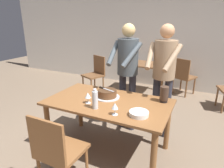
% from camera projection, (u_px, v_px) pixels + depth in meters
% --- Properties ---
extents(ground_plane, '(14.00, 14.00, 0.00)m').
position_uv_depth(ground_plane, '(108.00, 149.00, 2.85)').
color(ground_plane, '#7A6651').
extents(back_wall, '(10.00, 0.12, 2.70)m').
position_uv_depth(back_wall, '(163.00, 36.00, 5.12)').
color(back_wall, silver).
rests_on(back_wall, ground_plane).
extents(main_dining_table, '(1.61, 0.91, 0.75)m').
position_uv_depth(main_dining_table, '(108.00, 108.00, 2.64)').
color(main_dining_table, brown).
rests_on(main_dining_table, ground_plane).
extents(cake_on_platter, '(0.34, 0.34, 0.11)m').
position_uv_depth(cake_on_platter, '(107.00, 94.00, 2.71)').
color(cake_on_platter, silver).
rests_on(cake_on_platter, main_dining_table).
extents(cake_knife, '(0.26, 0.10, 0.02)m').
position_uv_depth(cake_knife, '(103.00, 88.00, 2.74)').
color(cake_knife, silver).
rests_on(cake_knife, cake_on_platter).
extents(plate_stack, '(0.22, 0.22, 0.05)m').
position_uv_depth(plate_stack, '(139.00, 114.00, 2.21)').
color(plate_stack, white).
rests_on(plate_stack, main_dining_table).
extents(wine_glass_near, '(0.08, 0.08, 0.14)m').
position_uv_depth(wine_glass_near, '(88.00, 96.00, 2.51)').
color(wine_glass_near, silver).
rests_on(wine_glass_near, main_dining_table).
extents(wine_glass_far, '(0.08, 0.08, 0.14)m').
position_uv_depth(wine_glass_far, '(115.00, 106.00, 2.21)').
color(wine_glass_far, silver).
rests_on(wine_glass_far, main_dining_table).
extents(water_bottle, '(0.07, 0.07, 0.25)m').
position_uv_depth(water_bottle, '(95.00, 100.00, 2.36)').
color(water_bottle, silver).
rests_on(water_bottle, main_dining_table).
extents(hurricane_lamp, '(0.11, 0.11, 0.21)m').
position_uv_depth(hurricane_lamp, '(164.00, 94.00, 2.55)').
color(hurricane_lamp, black).
rests_on(hurricane_lamp, main_dining_table).
extents(person_cutting_cake, '(0.46, 0.57, 1.72)m').
position_uv_depth(person_cutting_cake, '(128.00, 66.00, 3.07)').
color(person_cutting_cake, '#2D2D38').
rests_on(person_cutting_cake, ground_plane).
extents(person_standing_beside, '(0.46, 0.57, 1.72)m').
position_uv_depth(person_standing_beside, '(164.00, 70.00, 2.87)').
color(person_standing_beside, '#2D2D38').
rests_on(person_standing_beside, ground_plane).
extents(chair_near_side, '(0.44, 0.44, 0.90)m').
position_uv_depth(chair_near_side, '(57.00, 150.00, 2.05)').
color(chair_near_side, brown).
rests_on(chair_near_side, ground_plane).
extents(background_table, '(1.00, 0.70, 0.74)m').
position_uv_depth(background_table, '(143.00, 70.00, 4.89)').
color(background_table, brown).
rests_on(background_table, ground_plane).
extents(background_chair_0, '(0.58, 0.58, 0.90)m').
position_uv_depth(background_chair_0, '(95.00, 73.00, 4.96)').
color(background_chair_0, brown).
rests_on(background_chair_0, ground_plane).
extents(background_chair_3, '(0.58, 0.58, 0.90)m').
position_uv_depth(background_chair_3, '(183.00, 75.00, 4.74)').
color(background_chair_3, brown).
rests_on(background_chair_3, ground_plane).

